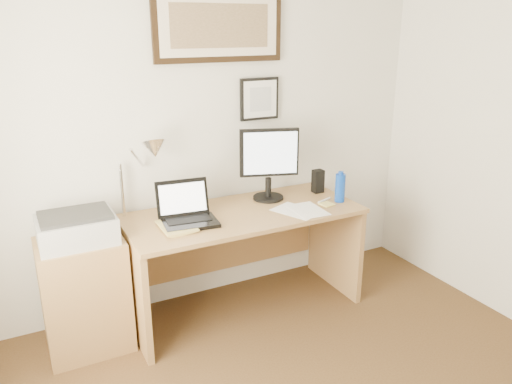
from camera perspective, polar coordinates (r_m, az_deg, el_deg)
wall_back at (r=3.52m, az=-6.37°, el=6.90°), size 3.50×0.02×2.50m
side_cabinet at (r=3.33m, az=-18.93°, el=-11.08°), size 0.50×0.40×0.73m
water_bottle at (r=3.61m, az=9.59°, el=0.47°), size 0.07×0.07×0.20m
bottle_cap at (r=3.57m, az=9.68°, el=2.18°), size 0.04×0.04×0.02m
speaker at (r=3.79m, az=7.09°, el=1.24°), size 0.08×0.07×0.17m
paper_sheet_a at (r=3.41m, az=4.65°, el=-2.16°), size 0.32×0.37×0.00m
paper_sheet_b at (r=3.43m, az=5.92°, el=-2.05°), size 0.22×0.30×0.00m
sticky_pad at (r=3.54m, az=8.10°, el=-1.39°), size 0.10×0.10×0.01m
marker_pen at (r=3.62m, az=7.81°, el=-0.94°), size 0.14×0.06×0.02m
book at (r=3.13m, az=-10.79°, el=-4.22°), size 0.20×0.27×0.02m
desk at (r=3.55m, az=-2.02°, el=-5.37°), size 1.60×0.70×0.75m
laptop at (r=3.22m, az=-7.85°, el=-2.47°), size 0.36×0.33×0.26m
lcd_monitor at (r=3.55m, az=1.51°, el=3.60°), size 0.41×0.22×0.52m
printer at (r=3.13m, az=-19.82°, el=-3.90°), size 0.44×0.34×0.18m
desk_lamp at (r=3.24m, az=-11.88°, el=4.44°), size 0.29×0.27×0.53m
picture_large at (r=3.48m, az=-4.19°, el=18.42°), size 0.92×0.04×0.47m
picture_small at (r=3.65m, az=0.40°, el=10.59°), size 0.30×0.03×0.30m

